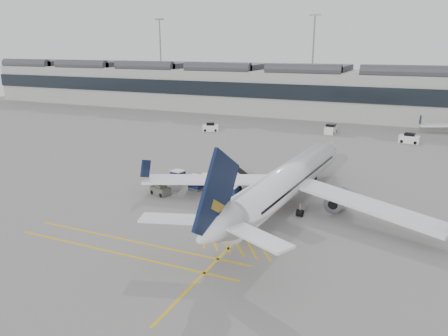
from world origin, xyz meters
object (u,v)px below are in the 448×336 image
at_px(airliner_main, 285,182).
at_px(pushback_tug, 161,190).
at_px(ramp_agent_b, 229,192).
at_px(ramp_agent_a, 264,184).
at_px(baggage_cart_a, 196,182).
at_px(belt_loader, 237,175).

xyz_separation_m(airliner_main, pushback_tug, (-14.58, -1.87, -2.30)).
height_order(airliner_main, ramp_agent_b, airliner_main).
xyz_separation_m(airliner_main, ramp_agent_a, (-3.80, 4.26, -1.93)).
height_order(ramp_agent_b, pushback_tug, ramp_agent_b).
relative_size(baggage_cart_a, ramp_agent_b, 1.01).
xyz_separation_m(belt_loader, pushback_tug, (-5.84, -9.55, 0.08)).
xyz_separation_m(belt_loader, baggage_cart_a, (-2.92, -6.09, 0.46)).
bearing_deg(belt_loader, pushback_tug, -101.24).
relative_size(belt_loader, baggage_cart_a, 2.29).
relative_size(ramp_agent_a, ramp_agent_b, 1.01).
bearing_deg(baggage_cart_a, ramp_agent_b, -10.97).
bearing_deg(airliner_main, baggage_cart_a, 176.67).
xyz_separation_m(airliner_main, baggage_cart_a, (-11.67, 1.58, -1.91)).
relative_size(airliner_main, pushback_tug, 14.03).
relative_size(airliner_main, baggage_cart_a, 19.64).
xyz_separation_m(ramp_agent_a, ramp_agent_b, (-2.67, -4.45, -0.01)).
bearing_deg(pushback_tug, belt_loader, 77.59).
bearing_deg(baggage_cart_a, ramp_agent_a, 26.65).
xyz_separation_m(airliner_main, belt_loader, (-8.75, 7.68, -2.37)).
xyz_separation_m(belt_loader, ramp_agent_b, (2.28, -7.87, 0.43)).
bearing_deg(airliner_main, pushback_tug, -168.30).
bearing_deg(ramp_agent_b, belt_loader, -87.02).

